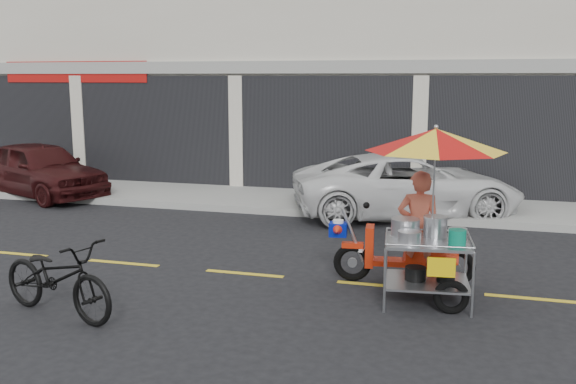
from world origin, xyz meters
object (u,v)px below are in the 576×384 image
(food_vendor_rig, at_px, (426,189))
(near_bicycle, at_px, (57,277))
(maroon_sedan, at_px, (40,169))
(white_pickup, at_px, (407,185))

(food_vendor_rig, bearing_deg, near_bicycle, -160.90)
(near_bicycle, xyz_separation_m, food_vendor_rig, (4.20, 1.98, 0.95))
(maroon_sedan, distance_m, near_bicycle, 8.53)
(maroon_sedan, relative_size, near_bicycle, 2.14)
(maroon_sedan, height_order, white_pickup, maroon_sedan)
(food_vendor_rig, bearing_deg, maroon_sedan, 147.11)
(white_pickup, xyz_separation_m, near_bicycle, (-3.52, -6.90, -0.17))
(near_bicycle, distance_m, food_vendor_rig, 4.74)
(maroon_sedan, xyz_separation_m, white_pickup, (8.75, 0.17, -0.02))
(near_bicycle, bearing_deg, white_pickup, -10.92)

